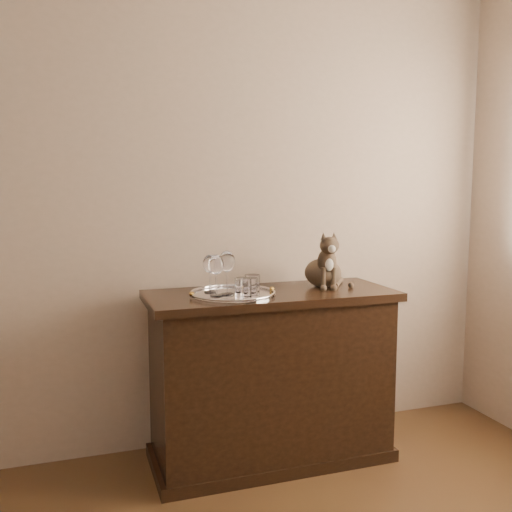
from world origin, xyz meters
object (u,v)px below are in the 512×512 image
(wine_glass_a, at_px, (210,274))
(tumbler_a, at_px, (250,287))
(tumbler_b, at_px, (243,287))
(wine_glass_d, at_px, (227,273))
(tray, at_px, (233,295))
(wine_glass_c, at_px, (216,275))
(cat, at_px, (323,259))
(sideboard, at_px, (271,376))
(tumbler_c, at_px, (252,283))

(wine_glass_a, bearing_deg, tumbler_a, -40.09)
(tumbler_b, bearing_deg, wine_glass_a, 129.28)
(wine_glass_d, distance_m, tumbler_a, 0.12)
(tray, height_order, wine_glass_a, wine_glass_a)
(wine_glass_c, bearing_deg, cat, 10.09)
(sideboard, bearing_deg, wine_glass_d, -169.24)
(tray, height_order, cat, cat)
(tray, bearing_deg, tumbler_c, 9.40)
(wine_glass_a, bearing_deg, tumbler_b, -50.72)
(wine_glass_d, distance_m, cat, 0.54)
(tumbler_a, bearing_deg, wine_glass_a, 139.91)
(wine_glass_d, relative_size, tumbler_b, 2.39)
(sideboard, relative_size, cat, 4.22)
(wine_glass_a, relative_size, tumbler_b, 2.11)
(tray, height_order, wine_glass_c, wine_glass_c)
(wine_glass_c, xyz_separation_m, tumbler_b, (0.11, -0.06, -0.05))
(wine_glass_a, xyz_separation_m, wine_glass_d, (0.06, -0.08, 0.01))
(tray, distance_m, tumbler_b, 0.10)
(tray, relative_size, tumbler_a, 4.90)
(sideboard, xyz_separation_m, tumbler_b, (-0.18, -0.11, 0.48))
(wine_glass_d, height_order, tumbler_a, wine_glass_d)
(wine_glass_c, height_order, tumbler_b, wine_glass_c)
(wine_glass_c, xyz_separation_m, cat, (0.59, 0.10, 0.04))
(tray, height_order, wine_glass_d, wine_glass_d)
(cat, bearing_deg, tumbler_b, -151.65)
(sideboard, distance_m, tumbler_b, 0.52)
(tray, xyz_separation_m, wine_glass_a, (-0.09, 0.06, 0.09))
(sideboard, distance_m, cat, 0.64)
(wine_glass_a, distance_m, cat, 0.59)
(wine_glass_a, xyz_separation_m, wine_glass_c, (0.01, -0.09, 0.00))
(tumbler_c, bearing_deg, tray, -170.60)
(wine_glass_c, bearing_deg, tray, 16.45)
(sideboard, height_order, wine_glass_a, wine_glass_a)
(tumbler_b, bearing_deg, wine_glass_d, 130.99)
(wine_glass_d, bearing_deg, tray, 24.27)
(sideboard, height_order, tumbler_c, tumbler_c)
(tray, relative_size, cat, 1.41)
(sideboard, bearing_deg, tumbler_b, -147.95)
(sideboard, relative_size, wine_glass_d, 5.89)
(tumbler_a, relative_size, tumbler_b, 0.96)
(wine_glass_c, bearing_deg, wine_glass_d, 11.38)
(tray, xyz_separation_m, wine_glass_c, (-0.09, -0.03, 0.10))
(wine_glass_c, xyz_separation_m, tumbler_c, (0.19, 0.04, -0.05))
(sideboard, distance_m, tray, 0.48)
(tray, distance_m, cat, 0.52)
(wine_glass_d, bearing_deg, tumbler_c, 13.20)
(wine_glass_c, relative_size, tumbler_b, 2.22)
(sideboard, xyz_separation_m, tumbler_c, (-0.10, -0.01, 0.47))
(cat, bearing_deg, wine_glass_a, -168.72)
(wine_glass_d, bearing_deg, tumbler_a, -29.10)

